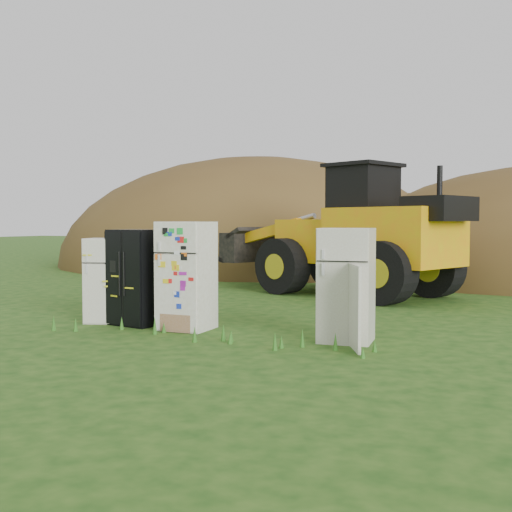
{
  "coord_description": "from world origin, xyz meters",
  "views": [
    {
      "loc": [
        5.16,
        -9.6,
        1.86
      ],
      "look_at": [
        -0.18,
        2.0,
        1.19
      ],
      "focal_mm": 45.0,
      "sensor_mm": 36.0,
      "label": 1
    }
  ],
  "objects": [
    {
      "name": "dirt_mound_left",
      "position": [
        -6.09,
        14.31,
        0.0
      ],
      "size": [
        17.06,
        12.79,
        9.05
      ],
      "primitive_type": "ellipsoid",
      "color": "#4B3518",
      "rests_on": "ground"
    },
    {
      "name": "fridge_sticker",
      "position": [
        -0.57,
        -0.03,
        0.94
      ],
      "size": [
        0.86,
        0.8,
        1.87
      ],
      "primitive_type": null,
      "rotation": [
        0.0,
        0.0,
        0.04
      ],
      "color": "white",
      "rests_on": "ground"
    },
    {
      "name": "fridge_black_side",
      "position": [
        -1.65,
        0.04,
        0.87
      ],
      "size": [
        1.01,
        0.85,
        1.73
      ],
      "primitive_type": null,
      "rotation": [
        0.0,
        0.0,
        -0.16
      ],
      "color": "black",
      "rests_on": "ground"
    },
    {
      "name": "ground",
      "position": [
        0.0,
        0.0,
        0.0
      ],
      "size": [
        120.0,
        120.0,
        0.0
      ],
      "primitive_type": "plane",
      "color": "#194412",
      "rests_on": "ground"
    },
    {
      "name": "dirt_mound_back",
      "position": [
        -0.81,
        18.54,
        0.0
      ],
      "size": [
        18.84,
        12.56,
        6.3
      ],
      "primitive_type": "ellipsoid",
      "color": "#4B3518",
      "rests_on": "ground"
    },
    {
      "name": "fridge_open_door",
      "position": [
        2.29,
        0.01,
        0.89
      ],
      "size": [
        0.88,
        0.83,
        1.77
      ],
      "primitive_type": null,
      "rotation": [
        0.0,
        0.0,
        0.11
      ],
      "color": "silver",
      "rests_on": "ground"
    },
    {
      "name": "fridge_leftmost",
      "position": [
        -2.34,
        0.04,
        0.78
      ],
      "size": [
        0.87,
        0.86,
        1.57
      ],
      "primitive_type": null,
      "rotation": [
        0.0,
        0.0,
        0.34
      ],
      "color": "silver",
      "rests_on": "ground"
    },
    {
      "name": "wheel_loader",
      "position": [
        0.08,
        6.46,
        1.66
      ],
      "size": [
        7.43,
        5.1,
        3.33
      ],
      "primitive_type": null,
      "rotation": [
        0.0,
        0.0,
        -0.37
      ],
      "color": "orange",
      "rests_on": "ground"
    }
  ]
}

